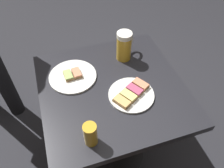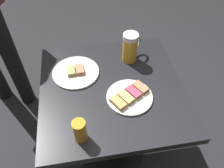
{
  "view_description": "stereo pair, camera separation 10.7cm",
  "coord_description": "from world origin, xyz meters",
  "px_view_note": "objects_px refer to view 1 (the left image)",
  "views": [
    {
      "loc": [
        0.69,
        -0.22,
        1.52
      ],
      "look_at": [
        0.0,
        0.0,
        0.72
      ],
      "focal_mm": 36.18,
      "sensor_mm": 36.0,
      "label": 1
    },
    {
      "loc": [
        0.71,
        -0.12,
        1.52
      ],
      "look_at": [
        0.0,
        0.0,
        0.72
      ],
      "focal_mm": 36.18,
      "sensor_mm": 36.0,
      "label": 2
    }
  ],
  "objects_px": {
    "plate_far": "(73,76)",
    "beer_mug": "(124,46)",
    "plate_near": "(131,94)",
    "beer_glass_small": "(90,134)"
  },
  "relations": [
    {
      "from": "beer_mug",
      "to": "beer_glass_small",
      "type": "bearing_deg",
      "value": -34.29
    },
    {
      "from": "plate_far",
      "to": "beer_mug",
      "type": "bearing_deg",
      "value": 101.87
    },
    {
      "from": "plate_near",
      "to": "beer_mug",
      "type": "relative_size",
      "value": 1.33
    },
    {
      "from": "plate_near",
      "to": "plate_far",
      "type": "xyz_separation_m",
      "value": [
        -0.2,
        -0.23,
        -0.0
      ]
    },
    {
      "from": "plate_near",
      "to": "beer_mug",
      "type": "bearing_deg",
      "value": 167.11
    },
    {
      "from": "plate_near",
      "to": "beer_mug",
      "type": "height_order",
      "value": "beer_mug"
    },
    {
      "from": "plate_far",
      "to": "beer_glass_small",
      "type": "distance_m",
      "value": 0.37
    },
    {
      "from": "beer_glass_small",
      "to": "plate_near",
      "type": "bearing_deg",
      "value": 125.75
    },
    {
      "from": "plate_far",
      "to": "beer_glass_small",
      "type": "xyz_separation_m",
      "value": [
        0.37,
        -0.0,
        0.05
      ]
    },
    {
      "from": "plate_far",
      "to": "beer_mug",
      "type": "xyz_separation_m",
      "value": [
        -0.06,
        0.3,
        0.07
      ]
    }
  ]
}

